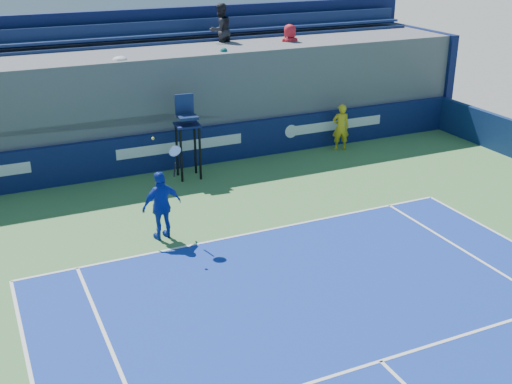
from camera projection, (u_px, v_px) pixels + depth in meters
name	position (u px, v px, depth m)	size (l,w,h in m)	color
ball_person	(341.00, 127.00, 21.25)	(0.57, 0.37, 1.56)	yellow
back_hoarding	(180.00, 149.00, 19.73)	(20.40, 0.21, 1.20)	#0D184A
umpire_chair	(187.00, 128.00, 18.59)	(0.76, 0.76, 2.48)	black
tennis_player	(162.00, 205.00, 15.04)	(1.04, 0.57, 2.57)	#1533AC
stadium_seating	(158.00, 95.00, 20.96)	(21.00, 4.05, 4.63)	#57575D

